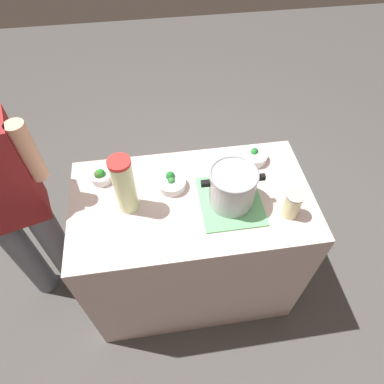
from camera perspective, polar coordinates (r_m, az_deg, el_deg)
The scene contains 10 objects.
ground_plane at distance 2.43m, azimuth 0.00°, elevation -14.74°, with size 8.00×8.00×0.00m, color #4E4B48.
counter_slab at distance 2.01m, azimuth 0.00°, elevation -9.29°, with size 1.17×0.65×0.94m, color beige.
dish_cloth at distance 1.62m, azimuth 6.46°, elevation -1.46°, with size 0.29×0.33×0.01m, color #69B877.
cooking_pot at distance 1.54m, azimuth 6.79°, elevation 0.86°, with size 0.29×0.22×0.19m.
lemonade_pitcher at distance 1.50m, azimuth -11.31°, elevation 1.26°, with size 0.10×0.10×0.30m.
mason_jar at distance 1.58m, azimuth 16.50°, elevation -2.05°, with size 0.08×0.08×0.14m.
broccoli_bowl_front at distance 1.65m, azimuth -3.50°, elevation 1.56°, with size 0.14×0.14×0.07m.
broccoli_bowl_center at distance 1.73m, azimuth -15.08°, elevation 2.62°, with size 0.10×0.10×0.07m.
broccoli_bowl_back at distance 1.80m, azimuth 10.43°, elevation 5.92°, with size 0.13×0.13×0.06m.
person_cook at distance 1.90m, azimuth -28.14°, elevation -2.31°, with size 0.50×0.28×1.57m.
Camera 1 is at (0.14, 0.98, 2.22)m, focal length 31.75 mm.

